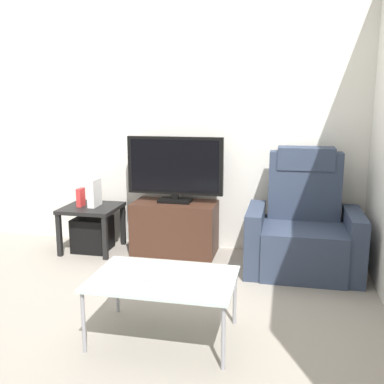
% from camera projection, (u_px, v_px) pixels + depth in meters
% --- Properties ---
extents(ground_plane, '(6.40, 6.40, 0.00)m').
position_uv_depth(ground_plane, '(144.00, 286.00, 3.63)').
color(ground_plane, gray).
extents(wall_back, '(6.40, 0.06, 2.60)m').
position_uv_depth(wall_back, '(177.00, 120.00, 4.46)').
color(wall_back, silver).
rests_on(wall_back, ground).
extents(tv_stand, '(0.82, 0.43, 0.51)m').
position_uv_depth(tv_stand, '(175.00, 228.00, 4.39)').
color(tv_stand, '#3D2319').
rests_on(tv_stand, ground).
extents(television, '(0.95, 0.20, 0.64)m').
position_uv_depth(television, '(175.00, 168.00, 4.29)').
color(television, black).
rests_on(television, tv_stand).
extents(recliner_armchair, '(0.98, 0.78, 1.08)m').
position_uv_depth(recliner_armchair, '(303.00, 229.00, 3.94)').
color(recliner_armchair, '#2D384C').
rests_on(recliner_armchair, ground).
extents(side_table, '(0.54, 0.54, 0.46)m').
position_uv_depth(side_table, '(92.00, 213.00, 4.44)').
color(side_table, black).
rests_on(side_table, ground).
extents(subwoofer_box, '(0.34, 0.34, 0.34)m').
position_uv_depth(subwoofer_box, '(93.00, 234.00, 4.49)').
color(subwoofer_box, black).
rests_on(subwoofer_box, ground).
extents(book_upright, '(0.05, 0.11, 0.18)m').
position_uv_depth(book_upright, '(81.00, 197.00, 4.41)').
color(book_upright, red).
rests_on(book_upright, side_table).
extents(game_console, '(0.07, 0.20, 0.28)m').
position_uv_depth(game_console, '(94.00, 193.00, 4.40)').
color(game_console, white).
rests_on(game_console, side_table).
extents(coffee_table, '(0.90, 0.60, 0.41)m').
position_uv_depth(coffee_table, '(163.00, 281.00, 2.77)').
color(coffee_table, '#B2C6C1').
rests_on(coffee_table, ground).
extents(cell_phone, '(0.14, 0.16, 0.01)m').
position_uv_depth(cell_phone, '(158.00, 278.00, 2.74)').
color(cell_phone, '#B7B7BC').
rests_on(cell_phone, coffee_table).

